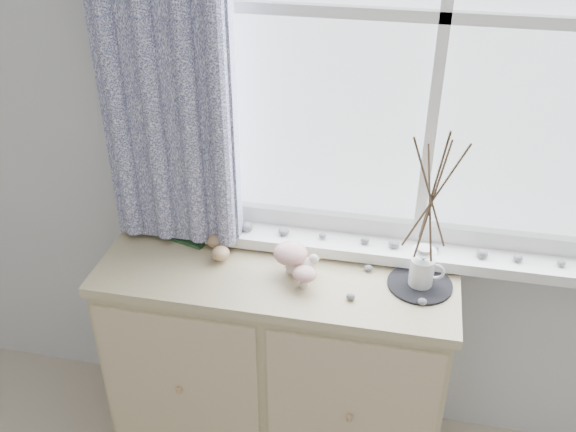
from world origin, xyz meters
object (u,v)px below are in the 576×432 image
object	(u,v)px
toadstool_cluster	(294,259)
twig_pitcher	(432,194)
botanical_book	(166,207)
sideboard	(277,364)

from	to	relation	value
toadstool_cluster	twig_pitcher	size ratio (longest dim) A/B	0.28
toadstool_cluster	twig_pitcher	xyz separation A→B (m)	(0.41, 0.03, 0.27)
botanical_book	sideboard	bearing A→B (deg)	-0.79
sideboard	toadstool_cluster	xyz separation A→B (m)	(0.06, -0.01, 0.49)
botanical_book	toadstool_cluster	xyz separation A→B (m)	(0.48, -0.13, -0.06)
botanical_book	twig_pitcher	size ratio (longest dim) A/B	0.60
toadstool_cluster	botanical_book	bearing A→B (deg)	164.44
twig_pitcher	sideboard	bearing A→B (deg)	-173.87
toadstool_cluster	twig_pitcher	world-z (taller)	twig_pitcher
sideboard	toadstool_cluster	world-z (taller)	toadstool_cluster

